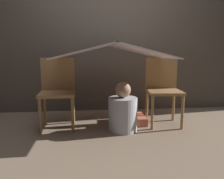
{
  "coord_description": "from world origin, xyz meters",
  "views": [
    {
      "loc": [
        -0.27,
        -2.55,
        0.93
      ],
      "look_at": [
        0.0,
        0.15,
        0.48
      ],
      "focal_mm": 35.0,
      "sensor_mm": 36.0,
      "label": 1
    }
  ],
  "objects": [
    {
      "name": "ground_plane",
      "position": [
        0.0,
        0.0,
        0.0
      ],
      "size": [
        8.8,
        8.8,
        0.0
      ],
      "primitive_type": "plane",
      "color": "#7A6651"
    },
    {
      "name": "wall_back",
      "position": [
        0.0,
        1.0,
        1.25
      ],
      "size": [
        7.0,
        0.05,
        2.5
      ],
      "color": "#4C4238",
      "rests_on": "ground_plane"
    },
    {
      "name": "chair_left",
      "position": [
        -0.69,
        0.23,
        0.49
      ],
      "size": [
        0.45,
        0.45,
        0.88
      ],
      "rotation": [
        0.0,
        0.0,
        0.05
      ],
      "color": "olive",
      "rests_on": "ground_plane"
    },
    {
      "name": "chair_right",
      "position": [
        0.69,
        0.23,
        0.49
      ],
      "size": [
        0.46,
        0.46,
        0.88
      ],
      "rotation": [
        0.0,
        0.0,
        -0.08
      ],
      "color": "olive",
      "rests_on": "ground_plane"
    },
    {
      "name": "sheet_canopy",
      "position": [
        0.0,
        0.15,
        0.96
      ],
      "size": [
        1.36,
        1.1,
        0.18
      ],
      "color": "silver"
    },
    {
      "name": "person_front",
      "position": [
        0.11,
        -0.02,
        0.24
      ],
      "size": [
        0.35,
        0.35,
        0.6
      ],
      "color": "#B2B2B7",
      "rests_on": "ground_plane"
    },
    {
      "name": "floor_cushion",
      "position": [
        0.22,
        0.26,
        0.05
      ],
      "size": [
        0.47,
        0.38,
        0.1
      ],
      "color": "#CC664C",
      "rests_on": "ground_plane"
    }
  ]
}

